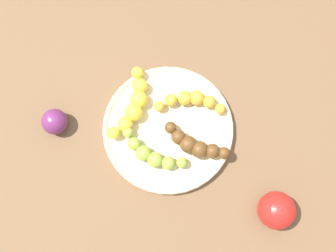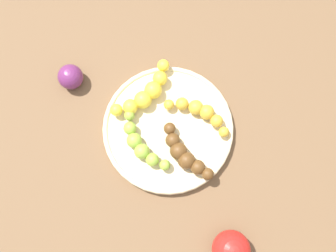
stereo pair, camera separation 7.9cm
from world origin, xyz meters
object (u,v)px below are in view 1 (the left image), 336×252
object	(u,v)px
fruit_bowl	(168,129)
banana_green	(151,154)
apple_red	(276,210)
plum_purple	(55,122)
banana_overripe	(195,145)
banana_spotted	(190,100)
banana_yellow	(133,105)

from	to	relation	value
fruit_bowl	banana_green	size ratio (longest dim) A/B	1.84
apple_red	plum_purple	bearing A→B (deg)	-172.19
banana_overripe	apple_red	bearing A→B (deg)	76.21
banana_overripe	plum_purple	xyz separation A→B (m)	(-0.27, -0.10, -0.01)
banana_green	banana_overripe	world-z (taller)	banana_overripe
fruit_bowl	banana_green	bearing A→B (deg)	-91.55
banana_green	banana_spotted	size ratio (longest dim) A/B	1.10
banana_yellow	plum_purple	world-z (taller)	banana_yellow
banana_yellow	banana_overripe	size ratio (longest dim) A/B	1.12
banana_overripe	banana_spotted	size ratio (longest dim) A/B	1.07
banana_spotted	apple_red	distance (m)	0.27
banana_overripe	apple_red	world-z (taller)	apple_red
banana_yellow	plum_purple	size ratio (longest dim) A/B	3.00
banana_spotted	fruit_bowl	bearing A→B (deg)	143.02
fruit_bowl	banana_overripe	bearing A→B (deg)	-6.08
fruit_bowl	banana_yellow	size ratio (longest dim) A/B	1.70
fruit_bowl	apple_red	xyz separation A→B (m)	(0.26, -0.04, 0.02)
fruit_bowl	plum_purple	distance (m)	0.23
banana_overripe	banana_spotted	distance (m)	0.09
banana_spotted	plum_purple	distance (m)	0.28
apple_red	fruit_bowl	bearing A→B (deg)	171.30
fruit_bowl	apple_red	size ratio (longest dim) A/B	3.68
banana_green	plum_purple	bearing A→B (deg)	-79.54
banana_yellow	banana_overripe	distance (m)	0.15
banana_overripe	banana_green	bearing A→B (deg)	-53.02
banana_green	banana_spotted	distance (m)	0.13
banana_spotted	apple_red	size ratio (longest dim) A/B	1.81
banana_overripe	plum_purple	world-z (taller)	banana_overripe
banana_yellow	plum_purple	distance (m)	0.16
fruit_bowl	banana_yellow	distance (m)	0.09
banana_yellow	banana_spotted	xyz separation A→B (m)	(0.09, 0.07, -0.00)
banana_spotted	banana_green	bearing A→B (deg)	146.90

